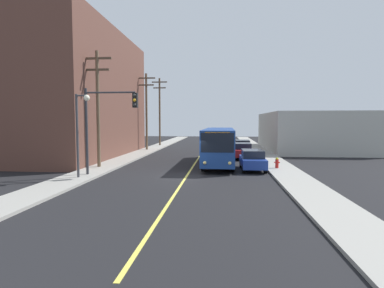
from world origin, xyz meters
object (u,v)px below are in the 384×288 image
(traffic_signal_left_corner, at_px, (108,115))
(parked_car_red, at_px, (243,150))
(city_bus, at_px, (219,144))
(parked_car_blue, at_px, (253,160))
(parked_car_black, at_px, (242,146))
(fire_hydrant, at_px, (277,163))
(utility_pole_far, at_px, (160,109))
(utility_pole_mid, at_px, (146,108))
(utility_pole_near, at_px, (98,103))
(street_lamp_left, at_px, (80,123))

(traffic_signal_left_corner, bearing_deg, parked_car_red, 49.89)
(city_bus, height_order, parked_car_red, city_bus)
(parked_car_blue, distance_m, parked_car_black, 13.28)
(city_bus, relative_size, parked_car_blue, 2.76)
(parked_car_blue, xyz_separation_m, fire_hydrant, (1.96, 0.38, -0.26))
(parked_car_blue, distance_m, fire_hydrant, 2.02)
(parked_car_black, relative_size, utility_pole_far, 0.42)
(parked_car_black, xyz_separation_m, fire_hydrant, (1.93, -12.90, -0.26))
(parked_car_black, bearing_deg, city_bus, -105.20)
(parked_car_red, xyz_separation_m, traffic_signal_left_corner, (-10.05, -11.93, 3.46))
(parked_car_blue, xyz_separation_m, utility_pole_mid, (-12.39, 15.92, 4.80))
(city_bus, distance_m, utility_pole_mid, 16.39)
(utility_pole_far, bearing_deg, utility_pole_mid, -91.30)
(city_bus, relative_size, utility_pole_far, 1.17)
(utility_pole_near, bearing_deg, utility_pole_mid, 89.69)
(parked_car_black, distance_m, street_lamp_left, 22.06)
(utility_pole_near, bearing_deg, parked_car_black, 47.21)
(utility_pole_far, bearing_deg, fire_hydrant, -58.87)
(parked_car_red, bearing_deg, parked_car_blue, -88.23)
(parked_car_blue, xyz_separation_m, parked_car_red, (-0.25, 7.98, 0.00))
(parked_car_black, height_order, traffic_signal_left_corner, traffic_signal_left_corner)
(city_bus, bearing_deg, parked_car_blue, -50.64)
(parked_car_black, distance_m, utility_pole_near, 18.96)
(utility_pole_mid, distance_m, utility_pole_far, 7.94)
(city_bus, distance_m, utility_pole_far, 23.04)
(city_bus, height_order, parked_car_black, city_bus)
(parked_car_blue, bearing_deg, fire_hydrant, 10.87)
(fire_hydrant, bearing_deg, street_lamp_left, -157.95)
(parked_car_red, xyz_separation_m, street_lamp_left, (-11.47, -13.14, 2.90))
(parked_car_blue, distance_m, street_lamp_left, 13.12)
(parked_car_blue, bearing_deg, parked_car_red, 91.77)
(city_bus, bearing_deg, utility_pole_mid, 127.51)
(parked_car_black, distance_m, traffic_signal_left_corner, 20.39)
(traffic_signal_left_corner, bearing_deg, utility_pole_far, 93.94)
(utility_pole_near, xyz_separation_m, utility_pole_far, (0.27, 24.08, 0.56))
(parked_car_black, distance_m, utility_pole_mid, 13.58)
(utility_pole_far, height_order, street_lamp_left, utility_pole_far)
(parked_car_blue, distance_m, utility_pole_far, 27.27)
(fire_hydrant, bearing_deg, parked_car_black, 98.51)
(city_bus, xyz_separation_m, parked_car_red, (2.44, 4.70, -0.98))
(city_bus, height_order, traffic_signal_left_corner, traffic_signal_left_corner)
(utility_pole_mid, bearing_deg, parked_car_red, -33.17)
(city_bus, height_order, utility_pole_mid, utility_pole_mid)
(city_bus, height_order, utility_pole_near, utility_pole_near)
(traffic_signal_left_corner, distance_m, fire_hydrant, 13.52)
(parked_car_blue, height_order, parked_car_red, same)
(parked_car_red, relative_size, utility_pole_mid, 0.44)
(utility_pole_far, xyz_separation_m, fire_hydrant, (14.18, -23.47, -5.30))
(utility_pole_far, distance_m, fire_hydrant, 27.93)
(street_lamp_left, bearing_deg, utility_pole_far, 90.98)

